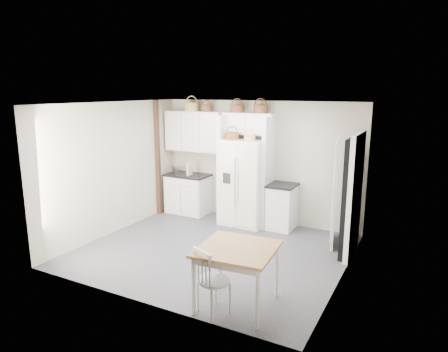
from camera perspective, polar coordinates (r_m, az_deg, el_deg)
The scene contains 28 objects.
floor at distance 7.28m, azimuth -1.53°, elevation -10.59°, with size 4.50×4.50×0.00m, color #29282E.
ceiling at distance 6.71m, azimuth -1.66°, elevation 10.31°, with size 4.50×4.50×0.00m, color white.
wall_back at distance 8.64m, azimuth 4.93°, elevation 2.04°, with size 4.50×4.50×0.00m, color #AEA78D.
wall_left at distance 8.20m, azimuth -15.42°, elevation 1.08°, with size 4.00×4.00×0.00m, color #AEA78D.
wall_right at distance 6.13m, azimuth 17.07°, elevation -2.74°, with size 4.00×4.00×0.00m, color #AEA78D.
refrigerator at distance 8.44m, azimuth 2.93°, elevation -0.90°, with size 0.94×0.75×1.81m, color white.
base_cab_left at distance 9.32m, azimuth -5.12°, elevation -2.62°, with size 0.95×0.60×0.88m, color silver.
base_cab_right at distance 8.33m, azimuth 8.27°, elevation -4.45°, with size 0.51×0.61×0.90m, color silver.
dining_table at distance 5.45m, azimuth 1.86°, elevation -14.14°, with size 0.98×0.98×0.82m, color brown.
windsor_chair at distance 5.27m, azimuth -1.49°, elevation -14.69°, with size 0.43×0.39×0.88m, color silver.
counter_left at distance 9.21m, azimuth -5.18°, elevation 0.14°, with size 0.99×0.64×0.04m, color black.
counter_right at distance 8.21m, azimuth 8.38°, elevation -1.31°, with size 0.55×0.65×0.04m, color black.
toaster at distance 9.36m, azimuth -7.21°, elevation 0.90°, with size 0.22×0.13×0.15m, color silver.
cookbook_red at distance 9.08m, azimuth -5.14°, elevation 0.89°, with size 0.04×0.16×0.24m, color #A21B1B.
cookbook_cream at distance 9.06m, azimuth -4.94°, elevation 0.93°, with size 0.04×0.18×0.26m, color beige.
basket_upper_b at distance 9.10m, azimuth -4.64°, elevation 9.83°, with size 0.33×0.33×0.19m, color #A47E48.
basket_upper_c at distance 8.89m, azimuth -2.49°, elevation 9.64°, with size 0.25×0.25×0.14m, color #5C2317.
basket_bridge_a at distance 8.54m, azimuth 1.87°, elevation 9.61°, with size 0.29×0.29×0.16m, color #5C2317.
basket_bridge_b at distance 8.32m, azimuth 5.22°, elevation 9.51°, with size 0.30×0.30×0.17m, color #5C2317.
basket_fridge_a at distance 8.29m, azimuth 1.18°, elevation 5.76°, with size 0.28×0.28×0.15m, color #5C2317.
basket_fridge_b at distance 8.12m, azimuth 3.69°, elevation 5.50°, with size 0.23×0.23×0.12m, color #A47E48.
upper_cabinet at distance 9.10m, azimuth -4.20°, elevation 6.38°, with size 1.40×0.34×0.90m, color silver.
bridge_cabinet at distance 8.44m, azimuth 3.64°, elevation 7.47°, with size 1.12×0.34×0.45m, color silver.
fridge_panel_left at distance 8.68m, azimuth 0.13°, elevation 1.13°, with size 0.08×0.60×2.30m, color silver.
fridge_panel_right at distance 8.27m, azimuth 6.40°, elevation 0.48°, with size 0.08×0.60×2.30m, color silver.
trim_post at distance 9.18m, azimuth -9.45°, elevation 2.53°, with size 0.09×0.09×2.60m, color black.
doorway_void at distance 7.17m, azimuth 17.78°, elevation -2.92°, with size 0.18×0.85×2.05m, color black.
door_slab at distance 7.55m, azimuth 15.56°, elevation -2.01°, with size 0.80×0.04×2.05m, color white.
Camera 1 is at (3.30, -5.84, 2.83)m, focal length 32.00 mm.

